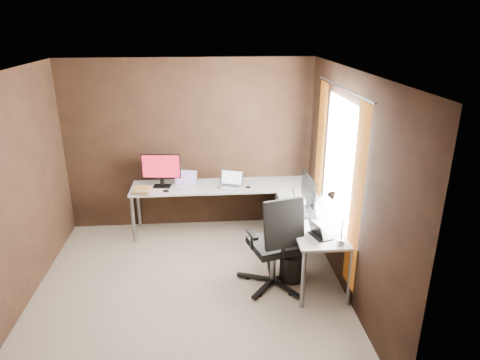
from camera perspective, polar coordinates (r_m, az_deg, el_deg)
The scene contains 15 objects.
room at distance 4.66m, azimuth -3.11°, elevation -0.85°, with size 3.60×3.60×2.50m.
desk at distance 5.82m, azimuth 1.65°, elevation -2.69°, with size 2.65×2.25×0.73m.
drawer_pedestal at distance 6.16m, azimuth 6.95°, elevation -5.32°, with size 0.42×0.50×0.60m, color white.
monitor_left at distance 6.16m, azimuth -10.47°, elevation 1.52°, with size 0.55×0.18×0.48m.
monitor_right at distance 5.38m, azimuth 9.13°, elevation -1.43°, with size 0.14×0.54×0.45m.
laptop_white at distance 6.18m, azimuth -7.38°, elevation -0.41°, with size 0.38×0.31×0.22m.
laptop_silver at distance 6.12m, azimuth -1.24°, elevation -0.45°, with size 0.40×0.34×0.23m.
laptop_black_big at distance 5.35m, azimuth 8.17°, elevation -3.81°, with size 0.30×0.40×0.25m.
laptop_black_small at distance 4.83m, azimuth 10.46°, elevation -6.99°, with size 0.26×0.30×0.18m.
book_stack at distance 6.06m, azimuth -12.98°, elevation -1.33°, with size 0.29×0.25×0.08m.
mouse_left at distance 6.03m, azimuth -9.84°, elevation -1.43°, with size 0.09×0.06×0.04m, color black.
mouse_corner at distance 6.08m, azimuth 1.09°, elevation -0.96°, with size 0.08×0.05×0.03m, color black.
desk_lamp at distance 4.61m, azimuth 12.61°, elevation -4.14°, with size 0.19×0.22×0.57m.
office_chair at distance 5.11m, azimuth 4.66°, elevation -10.52°, with size 0.66×0.69×1.18m.
wastebasket at distance 5.33m, azimuth 6.90°, elevation -11.41°, with size 0.29×0.29×0.34m, color black.
Camera 1 is at (0.24, -4.27, 2.98)m, focal length 32.00 mm.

